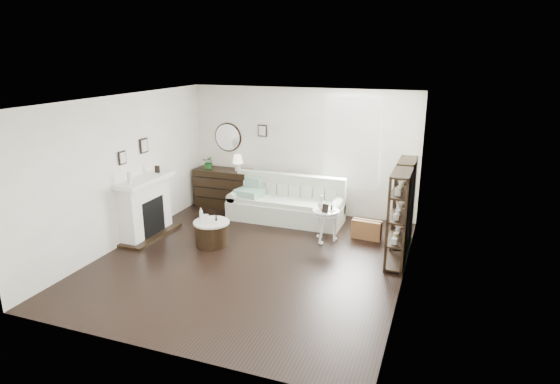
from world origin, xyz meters
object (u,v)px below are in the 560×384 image
at_px(drum_table, 212,233).
at_px(sofa, 286,206).
at_px(dresser, 224,188).
at_px(pedestal_table, 326,213).

bearing_deg(drum_table, sofa, 64.58).
bearing_deg(sofa, dresser, 166.64).
xyz_separation_m(sofa, drum_table, (-0.83, -1.75, -0.08)).
relative_size(sofa, dresser, 1.86).
bearing_deg(sofa, drum_table, -115.42).
height_order(sofa, dresser, sofa).
distance_m(sofa, pedestal_table, 1.40).
height_order(dresser, pedestal_table, dresser).
relative_size(sofa, pedestal_table, 3.92).
bearing_deg(drum_table, dresser, 111.26).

